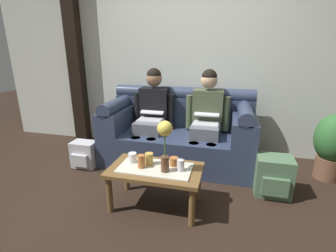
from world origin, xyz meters
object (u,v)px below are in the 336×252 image
Objects in this scene: cup_near_left at (149,159)px; cup_far_left at (141,161)px; cup_near_right at (133,158)px; cup_far_right at (181,165)px; cup_far_center at (174,161)px; backpack_right at (273,176)px; coffee_table at (155,174)px; person_left at (152,112)px; couch at (179,134)px; flower_vase at (165,138)px; backpack_left at (84,155)px; potted_plant at (333,144)px; person_right at (207,115)px.

cup_near_left is 0.91× the size of cup_far_left.
cup_near_right is 0.49m from cup_far_right.
cup_far_center is 1.07m from backpack_right.
backpack_right is at bearing 23.63° from coffee_table.
cup_near_right reaches higher than coffee_table.
person_left is at bearing 119.40° from cup_far_right.
person_left reaches higher than couch.
person_left is 1.21m from flower_vase.
flower_vase is at bearing -4.72° from cup_far_left.
couch is 4.62× the size of backpack_right.
cup_far_right reaches higher than backpack_left.
flower_vase reaches higher than cup_far_right.
potted_plant is at bearing 29.73° from cup_far_center.
coffee_table is 0.27m from cup_far_right.
cup_near_right is 1.07m from backpack_left.
backpack_left is at bearing -161.74° from person_right.
flower_vase is at bearing -151.74° from backpack_right.
flower_vase reaches higher than cup_near_left.
couch is 4.04× the size of flower_vase.
coffee_table is 8.10× the size of cup_far_right.
person_left is 1.13m from cup_far_center.
backpack_right is at bearing 28.26° from flower_vase.
flower_vase is at bearing -26.30° from coffee_table.
flower_vase is at bearing -67.20° from person_left.
potted_plant is at bearing 25.34° from cup_near_right.
person_right reaches higher than backpack_right.
couch reaches higher than flower_vase.
couch is at bearing 102.74° from cup_far_right.
coffee_table is at bearing -71.27° from person_left.
backpack_right is at bearing 29.46° from cup_far_right.
cup_near_right is at bearing 173.57° from cup_far_right.
person_right is at bearing -0.33° from couch.
couch is 1.05m from cup_near_right.
person_left reaches higher than backpack_right.
cup_far_center is (0.52, -0.98, -0.21)m from person_left.
cup_far_center is 0.77× the size of cup_far_right.
cup_far_right is at bearing -150.54° from backpack_right.
cup_far_center is (0.40, 0.03, -0.01)m from cup_near_right.
person_right reaches higher than backpack_left.
flower_vase is at bearing -26.74° from backpack_left.
flower_vase is 1.41× the size of backpack_left.
potted_plant is (1.80, 1.01, 0.09)m from coffee_table.
cup_far_left is (-0.05, -0.08, 0.01)m from cup_near_left.
flower_vase reaches higher than cup_far_left.
flower_vase is 0.31m from cup_far_center.
backpack_right reaches higher than coffee_table.
cup_near_left reaches higher than backpack_right.
backpack_right is at bearing -21.03° from person_left.
backpack_left is at bearing -156.40° from couch.
coffee_table is at bearing -11.24° from cup_near_right.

